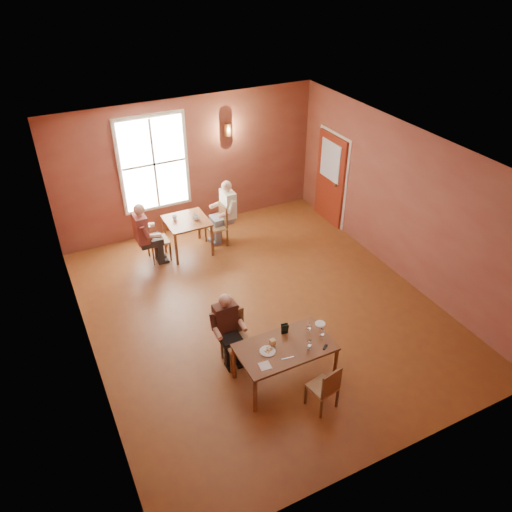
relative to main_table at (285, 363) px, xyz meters
name	(u,v)px	position (x,y,z in m)	size (l,w,h in m)	color
ground	(261,309)	(0.45, 1.67, -0.34)	(6.00, 7.00, 0.01)	brown
wall_back	(189,165)	(0.45, 5.17, 1.16)	(6.00, 0.04, 3.00)	brown
wall_front	(398,381)	(0.45, -1.83, 1.16)	(6.00, 0.04, 3.00)	brown
wall_left	(78,288)	(-2.55, 1.67, 1.16)	(0.04, 7.00, 3.00)	brown
wall_right	(402,203)	(3.45, 1.67, 1.16)	(0.04, 7.00, 3.00)	brown
ceiling	(262,155)	(0.45, 1.67, 2.66)	(6.00, 7.00, 0.04)	white
window	(154,164)	(-0.35, 5.12, 1.36)	(1.36, 0.10, 1.96)	white
door	(330,179)	(3.39, 3.97, 0.71)	(0.12, 1.04, 2.10)	maroon
wall_sconce	(228,130)	(1.35, 5.07, 1.86)	(0.16, 0.16, 0.28)	brown
main_table	(285,363)	(0.00, 0.00, 0.00)	(1.44, 0.81, 0.68)	brown
chair_diner_main	(237,340)	(-0.50, 0.65, 0.12)	(0.41, 0.41, 0.92)	brown
diner_main	(237,335)	(-0.50, 0.62, 0.26)	(0.48, 0.48, 1.19)	#301F14
chair_empty	(322,386)	(0.23, -0.70, 0.06)	(0.36, 0.36, 0.81)	#592E14
plate_food	(268,351)	(-0.29, 0.02, 0.35)	(0.24, 0.24, 0.03)	white
sandwich	(272,343)	(-0.16, 0.10, 0.39)	(0.08, 0.08, 0.10)	tan
goblet_a	(309,327)	(0.48, 0.13, 0.42)	(0.07, 0.07, 0.17)	white
goblet_b	(322,333)	(0.58, -0.08, 0.43)	(0.07, 0.07, 0.18)	white
goblet_c	(309,344)	(0.29, -0.20, 0.43)	(0.07, 0.07, 0.18)	white
menu_stand	(285,329)	(0.13, 0.26, 0.43)	(0.11, 0.05, 0.18)	black
knife	(288,358)	(-0.09, -0.23, 0.34)	(0.19, 0.02, 0.00)	silver
napkin	(265,366)	(-0.45, -0.22, 0.34)	(0.16, 0.16, 0.01)	white
side_plate	(320,324)	(0.74, 0.19, 0.34)	(0.16, 0.16, 0.01)	white
sunglasses	(325,347)	(0.52, -0.28, 0.35)	(0.12, 0.04, 0.01)	black
second_table	(188,236)	(-0.06, 4.13, 0.04)	(0.87, 0.87, 0.77)	brown
chair_diner_white	(216,226)	(0.59, 4.13, 0.12)	(0.40, 0.40, 0.91)	brown
diner_white	(217,216)	(0.62, 4.13, 0.34)	(0.55, 0.55, 1.37)	white
chair_diner_maroon	(158,240)	(-0.71, 4.13, 0.12)	(0.41, 0.41, 0.92)	#572D1E
diner_maroon	(156,231)	(-0.74, 4.13, 0.34)	(0.54, 0.54, 1.36)	#5B141E
cup_a	(196,218)	(0.12, 4.05, 0.48)	(0.13, 0.13, 0.10)	beige
cup_b	(175,218)	(-0.27, 4.25, 0.48)	(0.11, 0.11, 0.10)	silver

